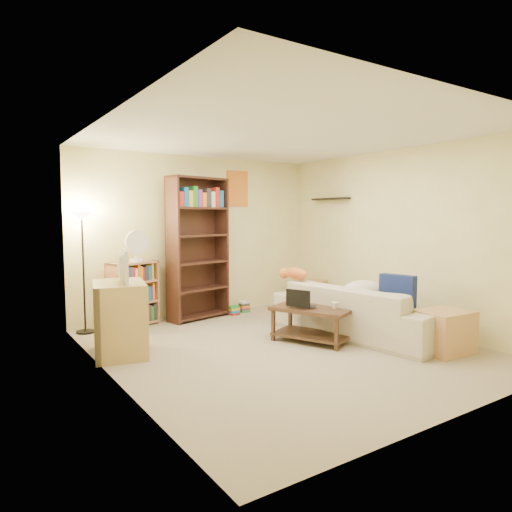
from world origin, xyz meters
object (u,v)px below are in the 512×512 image
television (118,266)px  desk_fan (137,245)px  tv_stand (120,319)px  floor_lamp (82,236)px  mug (335,305)px  side_table (310,295)px  tabby_cat (294,273)px  coffee_table (312,319)px  short_bookshelf (133,294)px  end_cabinet (444,331)px  sofa (359,310)px  laptop (303,306)px  tall_bookshelf (198,245)px

television → desk_fan: desk_fan is taller
tv_stand → floor_lamp: 1.52m
tv_stand → floor_lamp: bearing=108.0°
mug → side_table: 2.04m
tabby_cat → side_table: tabby_cat is taller
mug → television: television is taller
coffee_table → short_bookshelf: 2.57m
tabby_cat → mug: 0.99m
tv_stand → end_cabinet: size_ratio=1.42×
tv_stand → side_table: tv_stand is taller
sofa → tv_stand: tv_stand is taller
coffee_table → short_bookshelf: short_bookshelf is taller
tabby_cat → laptop: tabby_cat is taller
end_cabinet → desk_fan: bearing=128.8°
tabby_cat → short_bookshelf: bearing=146.2°
tabby_cat → tv_stand: tabby_cat is taller
television → coffee_table: bearing=-96.6°
laptop → floor_lamp: (-2.20, 1.92, 0.86)m
coffee_table → mug: size_ratio=8.29×
mug → desk_fan: size_ratio=0.30×
mug → tv_stand: bearing=156.7°
tabby_cat → floor_lamp: floor_lamp is taller
desk_fan → floor_lamp: size_ratio=0.27×
tall_bookshelf → mug: bearing=-82.2°
desk_fan → side_table: (2.81, -0.45, -0.91)m
television → desk_fan: (0.61, 1.16, 0.15)m
tall_bookshelf → end_cabinet: (1.57, -3.13, -0.89)m
tall_bookshelf → short_bookshelf: bearing=164.7°
sofa → television: size_ratio=3.76×
mug → tv_stand: size_ratio=0.16×
short_bookshelf → coffee_table: bearing=-70.2°
mug → tall_bookshelf: size_ratio=0.06×
sofa → desk_fan: bearing=39.8°
laptop → tall_bookshelf: bearing=-24.7°
coffee_table → mug: mug is taller
short_bookshelf → mug: bearing=-70.3°
short_bookshelf → sofa: bearing=-61.4°
short_bookshelf → end_cabinet: bearing=-70.2°
coffee_table → tv_stand: (-2.17, 0.79, 0.13)m
television → short_bookshelf: size_ratio=0.69×
floor_lamp → end_cabinet: 4.67m
tabby_cat → end_cabinet: (0.68, -1.92, -0.52)m
side_table → end_cabinet: side_table is taller
tabby_cat → side_table: bearing=38.9°
coffee_table → end_cabinet: (0.97, -1.19, -0.04)m
side_table → short_bookshelf: bearing=170.2°
short_bookshelf → end_cabinet: 4.10m
mug → tabby_cat: bearing=83.0°
television → short_bookshelf: television is taller
tabby_cat → tall_bookshelf: (-0.90, 1.21, 0.37)m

